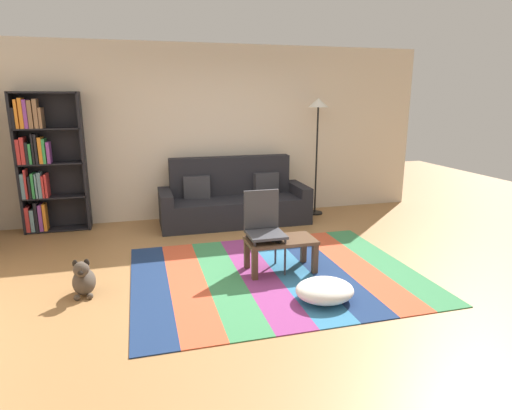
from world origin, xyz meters
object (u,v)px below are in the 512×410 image
at_px(pouf, 325,290).
at_px(standing_lamp, 318,118).
at_px(couch, 234,201).
at_px(bookshelf, 43,163).
at_px(folding_chair, 264,224).
at_px(tv_remote, 275,241).
at_px(coffee_table, 281,245).
at_px(dog, 84,280).

relative_size(pouf, standing_lamp, 0.30).
bearing_deg(couch, bookshelf, 174.03).
distance_m(pouf, folding_chair, 1.07).
bearing_deg(tv_remote, pouf, -109.20).
height_order(bookshelf, folding_chair, bookshelf).
xyz_separation_m(bookshelf, coffee_table, (2.78, -2.33, -0.69)).
relative_size(bookshelf, pouf, 3.50).
distance_m(pouf, dog, 2.36).
height_order(dog, tv_remote, same).
distance_m(dog, folding_chair, 1.94).
bearing_deg(standing_lamp, coffee_table, -121.51).
relative_size(bookshelf, coffee_table, 2.58).
bearing_deg(dog, folding_chair, 5.17).
bearing_deg(standing_lamp, bookshelf, 177.98).
relative_size(bookshelf, standing_lamp, 1.05).
bearing_deg(bookshelf, standing_lamp, -2.02).
bearing_deg(pouf, tv_remote, 109.60).
bearing_deg(couch, pouf, -84.89).
bearing_deg(tv_remote, folding_chair, 74.02).
height_order(couch, folding_chair, couch).
bearing_deg(folding_chair, pouf, -41.53).
height_order(coffee_table, tv_remote, tv_remote).
bearing_deg(folding_chair, tv_remote, -38.94).
distance_m(couch, pouf, 2.88).
height_order(bookshelf, standing_lamp, bookshelf).
xyz_separation_m(couch, tv_remote, (-0.01, -2.12, 0.05)).
height_order(couch, bookshelf, bookshelf).
bearing_deg(pouf, couch, 95.11).
bearing_deg(bookshelf, dog, -73.33).
height_order(couch, standing_lamp, standing_lamp).
bearing_deg(dog, pouf, -18.61).
relative_size(dog, standing_lamp, 0.21).
xyz_separation_m(dog, standing_lamp, (3.40, 2.25, 1.42)).
distance_m(coffee_table, dog, 2.07).
bearing_deg(bookshelf, tv_remote, -41.74).
bearing_deg(dog, couch, 46.79).
bearing_deg(tv_remote, bookshelf, 99.46).
relative_size(coffee_table, dog, 1.93).
bearing_deg(couch, dog, -133.21).
distance_m(coffee_table, tv_remote, 0.14).
relative_size(dog, folding_chair, 0.44).
xyz_separation_m(coffee_table, pouf, (0.18, -0.81, -0.19)).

